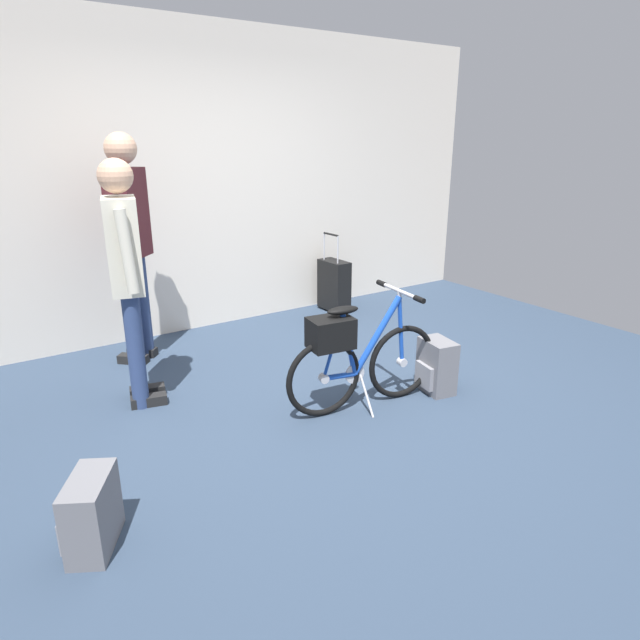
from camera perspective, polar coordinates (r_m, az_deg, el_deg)
name	(u,v)px	position (r m, az deg, el deg)	size (l,w,h in m)	color
ground_plane	(333,410)	(3.76, 1.32, -9.34)	(6.48, 6.48, 0.00)	#2D3D51
back_wall	(198,183)	(5.25, -12.67, 13.82)	(6.48, 0.10, 2.73)	silver
folding_bike_foreground	(355,355)	(3.63, 3.67, -3.70)	(1.14, 0.53, 0.81)	black
visitor_near_wall	(127,271)	(3.76, -19.54, 4.87)	(0.33, 0.52, 1.64)	navy
visitor_browsing	(130,234)	(4.51, -19.26, 8.47)	(0.40, 0.41, 1.80)	navy
rolling_suitcase	(334,285)	(5.75, 1.48, 3.69)	(0.19, 0.37, 0.83)	black
backpack_on_floor	(436,366)	(4.03, 12.03, -4.76)	(0.25, 0.30, 0.39)	slate
handbag_on_floor	(91,513)	(2.77, -22.80, -18.12)	(0.31, 0.37, 0.35)	slate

